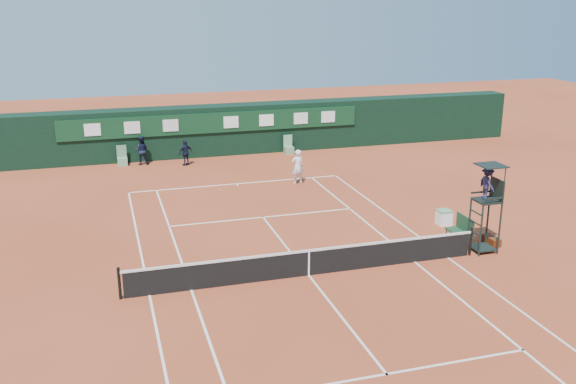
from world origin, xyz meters
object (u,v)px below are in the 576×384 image
Objects in this scene: player at (298,167)px; player_bench at (462,229)px; cooler at (444,217)px; umpire_chair at (487,190)px; tennis_net at (309,262)px.

player_bench is at bearing 104.94° from player.
player_bench is 2.17m from cooler.
player is (-4.01, 10.82, -1.55)m from umpire_chair.
umpire_chair is 5.30× the size of cooler.
umpire_chair is 3.76m from cooler.
cooler is at bearing 112.53° from player.
umpire_chair reaches higher than player_bench.
cooler is 8.78m from player.
player is at bearing 74.51° from tennis_net.
tennis_net is 7.33m from umpire_chair.
player_bench is at bearing -102.00° from cooler.
cooler is (0.45, 2.10, -0.27)m from player_bench.
cooler is at bearing 24.69° from tennis_net.
tennis_net is at bearing -169.89° from player_bench.
player_bench is at bearing 108.27° from umpire_chair.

